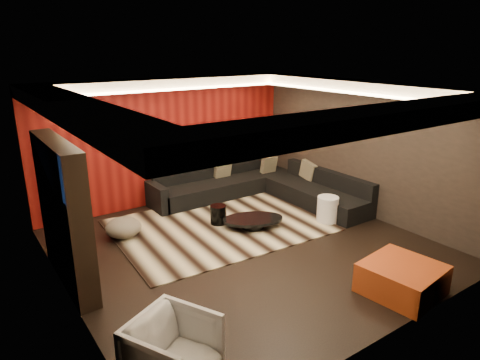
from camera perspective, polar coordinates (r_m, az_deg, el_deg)
floor at (r=7.77m, az=0.73°, el=-8.97°), size 6.00×6.00×0.02m
ceiling at (r=6.98m, az=0.82°, el=12.22°), size 6.00×6.00×0.02m
wall_back at (r=9.78m, az=-9.62°, el=5.15°), size 6.00×0.02×2.80m
wall_left at (r=6.10m, az=-22.92°, el=-3.63°), size 0.02×6.00×2.80m
wall_right at (r=9.28m, az=16.09°, el=4.04°), size 0.02×6.00×2.80m
red_feature_wall at (r=9.74m, az=-9.52°, el=5.11°), size 5.98×0.05×2.78m
soffit_back at (r=9.31m, az=-9.18°, el=12.60°), size 6.00×0.60×0.22m
soffit_front at (r=5.07m, az=19.11°, el=7.90°), size 6.00×0.60×0.22m
soffit_left at (r=5.85m, az=-21.45°, el=8.82°), size 0.60×4.80×0.22m
soffit_right at (r=8.84m, az=15.50°, el=11.95°), size 0.60×4.80×0.22m
cove_back at (r=9.01m, az=-8.18°, el=11.91°), size 4.80×0.08×0.04m
cove_front at (r=5.29m, az=16.05°, el=7.55°), size 4.80×0.08×0.04m
cove_left at (r=5.95m, az=-18.17°, el=8.41°), size 0.08×4.80×0.04m
cove_right at (r=8.59m, az=13.96°, el=11.31°), size 0.08×4.80×0.04m
tv_surround at (r=6.78m, az=-22.45°, el=-4.20°), size 0.30×2.00×2.20m
tv_screen at (r=6.70m, az=-21.47°, el=-1.15°), size 0.04×1.30×0.80m
tv_shelf at (r=6.96m, az=-20.78°, el=-7.02°), size 0.04×1.60×0.04m
rug at (r=8.62m, az=-2.85°, el=-6.05°), size 4.15×3.20×0.02m
coffee_table at (r=8.46m, az=1.71°, el=-5.70°), size 1.58×1.58×0.20m
drum_stool at (r=8.61m, az=-2.91°, el=-4.62°), size 0.41×0.41×0.38m
striped_pouf at (r=8.33m, az=-15.29°, el=-6.12°), size 0.74×0.74×0.36m
white_side_table at (r=8.89m, az=11.60°, el=-3.87°), size 0.43×0.43×0.54m
orange_ottoman at (r=6.78m, az=20.78°, el=-12.21°), size 1.11×1.11×0.44m
armchair at (r=4.89m, az=-8.91°, el=-21.71°), size 1.10×1.11×0.76m
sectional_sofa at (r=10.01m, az=2.58°, el=-1.09°), size 3.65×3.50×0.75m
throw_pillows at (r=10.38m, az=3.54°, el=1.65°), size 1.83×1.66×0.50m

